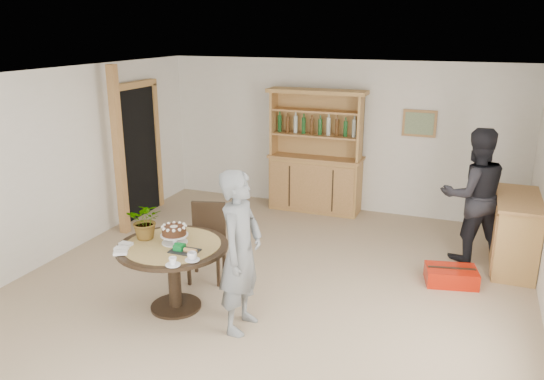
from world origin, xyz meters
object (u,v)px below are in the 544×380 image
at_px(adult_person, 474,195).
at_px(dining_table, 173,258).
at_px(sideboard, 515,232).
at_px(teen_boy, 241,252).
at_px(hutch, 316,171).
at_px(red_suitcase, 451,276).
at_px(dining_chair, 207,236).

bearing_deg(adult_person, dining_table, 17.01).
height_order(sideboard, adult_person, adult_person).
bearing_deg(dining_table, teen_boy, -6.71).
relative_size(dining_table, adult_person, 0.67).
relative_size(hutch, sideboard, 1.62).
bearing_deg(red_suitcase, dining_chair, -175.14).
bearing_deg(adult_person, teen_boy, 27.64).
distance_m(sideboard, dining_chair, 3.93).
bearing_deg(hutch, adult_person, -25.51).
bearing_deg(sideboard, teen_boy, -135.83).
bearing_deg(dining_chair, red_suitcase, 1.86).
distance_m(hutch, dining_table, 3.78).
xyz_separation_m(hutch, sideboard, (3.04, -1.24, -0.22)).
bearing_deg(hutch, red_suitcase, -41.24).
bearing_deg(sideboard, adult_person, 174.57).
relative_size(hutch, dining_chair, 2.16).
bearing_deg(adult_person, dining_chair, 6.36).
bearing_deg(teen_boy, sideboard, -45.09).
bearing_deg(teen_boy, hutch, 6.02).
bearing_deg(dining_table, adult_person, 40.60).
xyz_separation_m(teen_boy, adult_person, (2.14, 2.66, 0.05)).
bearing_deg(sideboard, red_suitcase, -131.39).
bearing_deg(dining_chair, dining_table, -103.81).
height_order(hutch, red_suitcase, hutch).
relative_size(hutch, red_suitcase, 3.04).
bearing_deg(sideboard, dining_chair, -154.70).
distance_m(teen_boy, adult_person, 3.41).
distance_m(hutch, teen_boy, 3.87).
xyz_separation_m(hutch, adult_person, (2.49, -1.19, 0.20)).
bearing_deg(red_suitcase, teen_boy, -149.87).
height_order(hutch, adult_person, hutch).
relative_size(sideboard, teen_boy, 0.74).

